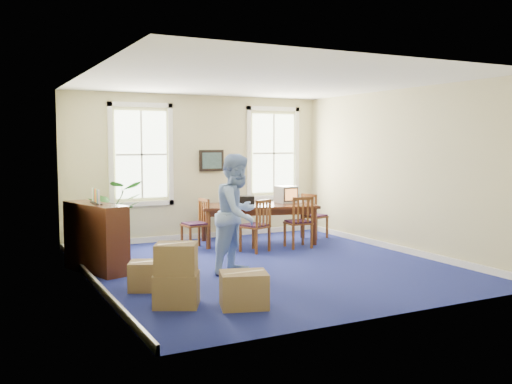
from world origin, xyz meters
name	(u,v)px	position (x,y,z in m)	size (l,w,h in m)	color
floor	(266,266)	(0.00, 0.00, 0.00)	(6.50, 6.50, 0.00)	navy
ceiling	(267,81)	(0.00, 0.00, 3.20)	(6.50, 6.50, 0.00)	white
wall_back	(198,167)	(0.00, 3.25, 1.60)	(6.50, 6.50, 0.00)	beige
wall_front	(391,188)	(0.00, -3.25, 1.60)	(6.50, 6.50, 0.00)	beige
wall_left	(89,180)	(-3.00, 0.00, 1.60)	(6.50, 6.50, 0.00)	beige
wall_right	(401,171)	(3.00, 0.00, 1.60)	(6.50, 6.50, 0.00)	beige
baseboard_back	(199,236)	(0.00, 3.22, 0.06)	(6.00, 0.04, 0.12)	white
baseboard_left	(94,281)	(-2.97, 0.00, 0.06)	(0.04, 6.50, 0.12)	white
baseboard_right	(398,248)	(2.97, 0.00, 0.06)	(0.04, 6.50, 0.12)	white
window_left	(141,155)	(-1.30, 3.23, 1.90)	(1.40, 0.12, 2.20)	white
window_right	(273,153)	(1.90, 3.23, 1.90)	(1.40, 0.12, 2.20)	white
wall_picture	(212,161)	(0.30, 3.20, 1.75)	(0.58, 0.06, 0.48)	black
conference_table	(258,224)	(0.91, 2.09, 0.42)	(2.45, 1.11, 0.83)	#472011
crt_tv	(286,194)	(1.63, 2.15, 1.02)	(0.40, 0.44, 0.37)	#B7B7BC
game_console	(300,201)	(1.97, 2.09, 0.86)	(0.15, 0.19, 0.05)	white
equipment_bag	(245,200)	(0.63, 2.15, 0.93)	(0.38, 0.25, 0.19)	black
chair_near_left	(255,225)	(0.41, 1.26, 0.52)	(0.47, 0.47, 1.05)	brown
chair_near_right	(298,222)	(1.41, 1.26, 0.53)	(0.48, 0.48, 1.07)	brown
chair_end_left	(195,224)	(-0.54, 2.09, 0.51)	(0.46, 0.46, 1.02)	brown
chair_end_right	(315,216)	(2.36, 2.09, 0.51)	(0.46, 0.46, 1.01)	brown
man	(238,214)	(-0.66, -0.23, 0.99)	(0.96, 0.74, 1.97)	#89ABE8
credenza	(96,236)	(-2.74, 0.98, 0.59)	(0.43, 1.50, 1.18)	#472011
brochure_rack	(96,193)	(-2.71, 0.98, 1.31)	(0.11, 0.60, 0.26)	#99999E
potted_plant	(109,216)	(-2.14, 2.61, 0.71)	(1.28, 1.11, 1.42)	#275B1F
cardboard_boxes	(189,270)	(-1.99, -1.52, 0.44)	(1.55, 1.55, 0.88)	olive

